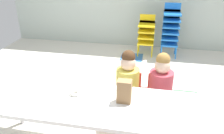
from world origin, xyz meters
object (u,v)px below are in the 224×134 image
object	(u,v)px
craft_table	(92,106)
donut_powdered_on_plate	(75,93)
kid_chair_yellow_stack	(146,33)
kid_chair_blue_stack	(171,28)
paper_bag_brown	(124,91)
paper_plate_near_edge	(75,95)
paper_plate_center_table	(118,113)
seated_child_near_camera	(128,81)
seated_child_middle_seat	(161,84)

from	to	relation	value
craft_table	donut_powdered_on_plate	xyz separation A→B (m)	(-0.19, 0.08, 0.07)
craft_table	kid_chair_yellow_stack	bearing A→B (deg)	83.01
kid_chair_yellow_stack	kid_chair_blue_stack	distance (m)	0.48
paper_bag_brown	paper_plate_near_edge	bearing A→B (deg)	177.69
kid_chair_yellow_stack	paper_plate_center_table	xyz separation A→B (m)	(-0.07, -2.95, 0.17)
seated_child_near_camera	donut_powdered_on_plate	size ratio (longest dim) A/B	8.71
craft_table	seated_child_near_camera	bearing A→B (deg)	65.25
kid_chair_yellow_stack	donut_powdered_on_plate	size ratio (longest dim) A/B	7.59
craft_table	seated_child_near_camera	distance (m)	0.63
paper_plate_center_table	donut_powdered_on_plate	world-z (taller)	donut_powdered_on_plate
seated_child_middle_seat	kid_chair_yellow_stack	world-z (taller)	seated_child_middle_seat
seated_child_middle_seat	paper_plate_near_edge	bearing A→B (deg)	-148.91
seated_child_near_camera	paper_bag_brown	size ratio (longest dim) A/B	4.17
kid_chair_yellow_stack	paper_bag_brown	size ratio (longest dim) A/B	3.64
kid_chair_yellow_stack	kid_chair_blue_stack	xyz separation A→B (m)	(0.46, 0.00, 0.12)
kid_chair_blue_stack	paper_plate_near_edge	distance (m)	2.91
craft_table	paper_plate_center_table	world-z (taller)	paper_plate_center_table
seated_child_middle_seat	paper_plate_center_table	world-z (taller)	seated_child_middle_seat
paper_plate_near_edge	donut_powdered_on_plate	size ratio (longest dim) A/B	1.71
paper_plate_near_edge	paper_plate_center_table	size ratio (longest dim) A/B	1.00
seated_child_near_camera	kid_chair_blue_stack	world-z (taller)	kid_chair_blue_stack
kid_chair_blue_stack	donut_powdered_on_plate	distance (m)	2.91
craft_table	seated_child_near_camera	xyz separation A→B (m)	(0.26, 0.57, -0.01)
seated_child_middle_seat	kid_chair_yellow_stack	distance (m)	2.26
donut_powdered_on_plate	paper_bag_brown	bearing A→B (deg)	-2.31
craft_table	seated_child_near_camera	size ratio (longest dim) A/B	2.29
seated_child_near_camera	kid_chair_blue_stack	distance (m)	2.31
craft_table	seated_child_middle_seat	bearing A→B (deg)	42.10
kid_chair_yellow_stack	donut_powdered_on_plate	world-z (taller)	kid_chair_yellow_stack
seated_child_middle_seat	kid_chair_yellow_stack	size ratio (longest dim) A/B	1.15
seated_child_near_camera	paper_bag_brown	distance (m)	0.54
seated_child_middle_seat	paper_plate_center_table	bearing A→B (deg)	-116.76
kid_chair_yellow_stack	paper_plate_center_table	size ratio (longest dim) A/B	4.44
kid_chair_blue_stack	paper_plate_center_table	world-z (taller)	kid_chair_blue_stack
kid_chair_yellow_stack	paper_bag_brown	bearing A→B (deg)	-91.05
paper_bag_brown	craft_table	bearing A→B (deg)	-168.88
craft_table	kid_chair_blue_stack	distance (m)	2.93
seated_child_near_camera	paper_plate_near_edge	distance (m)	0.67
seated_child_near_camera	paper_plate_near_edge	world-z (taller)	seated_child_near_camera
craft_table	seated_child_middle_seat	distance (m)	0.85
paper_bag_brown	donut_powdered_on_plate	bearing A→B (deg)	177.69
paper_plate_near_edge	seated_child_near_camera	bearing A→B (deg)	47.65
kid_chair_blue_stack	donut_powdered_on_plate	world-z (taller)	kid_chair_blue_stack
seated_child_middle_seat	paper_plate_near_edge	distance (m)	0.96
seated_child_near_camera	kid_chair_yellow_stack	distance (m)	2.25
seated_child_middle_seat	paper_plate_center_table	distance (m)	0.79
craft_table	donut_powdered_on_plate	bearing A→B (deg)	157.44
craft_table	paper_bag_brown	bearing A→B (deg)	11.12
paper_plate_center_table	craft_table	bearing A→B (deg)	153.79
paper_bag_brown	kid_chair_blue_stack	bearing A→B (deg)	79.45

